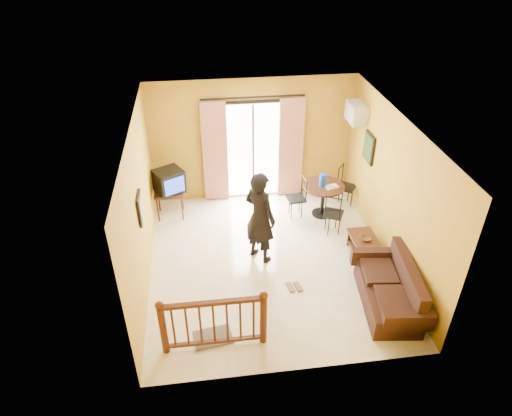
{
  "coord_description": "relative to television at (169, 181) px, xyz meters",
  "views": [
    {
      "loc": [
        -1.15,
        -6.69,
        5.68
      ],
      "look_at": [
        -0.23,
        0.2,
        1.12
      ],
      "focal_mm": 32.0,
      "sensor_mm": 36.0,
      "label": 1
    }
  ],
  "objects": [
    {
      "name": "ground",
      "position": [
        1.87,
        -1.85,
        -0.87
      ],
      "size": [
        5.0,
        5.0,
        0.0
      ],
      "primitive_type": "plane",
      "color": "beige",
      "rests_on": "ground"
    },
    {
      "name": "dining_table",
      "position": [
        3.27,
        -0.39,
        -0.28
      ],
      "size": [
        0.89,
        0.89,
        0.74
      ],
      "color": "black",
      "rests_on": "ground"
    },
    {
      "name": "picture_left",
      "position": [
        -0.35,
        -2.05,
        0.68
      ],
      "size": [
        0.05,
        0.42,
        0.52
      ],
      "color": "black",
      "rests_on": "room_shell"
    },
    {
      "name": "dining_chairs",
      "position": [
        3.3,
        -0.5,
        -0.87
      ],
      "size": [
        1.73,
        1.56,
        0.95
      ],
      "color": "black",
      "rests_on": "ground"
    },
    {
      "name": "botanical_print",
      "position": [
        4.08,
        -0.55,
        0.78
      ],
      "size": [
        0.05,
        0.5,
        0.6
      ],
      "color": "black",
      "rests_on": "room_shell"
    },
    {
      "name": "bowl",
      "position": [
        3.72,
        -1.94,
        -0.45
      ],
      "size": [
        0.21,
        0.21,
        0.06
      ],
      "primitive_type": "imported",
      "rotation": [
        0.0,
        0.0,
        -0.13
      ],
      "color": "brown",
      "rests_on": "coffee_table"
    },
    {
      "name": "room_shell",
      "position": [
        1.87,
        -1.85,
        0.83
      ],
      "size": [
        5.0,
        5.0,
        5.0
      ],
      "color": "white",
      "rests_on": "ground"
    },
    {
      "name": "water_jug",
      "position": [
        3.24,
        -0.4,
        0.01
      ],
      "size": [
        0.15,
        0.15,
        0.28
      ],
      "primitive_type": "cylinder",
      "color": "blue",
      "rests_on": "dining_table"
    },
    {
      "name": "doormat",
      "position": [
        0.69,
        -3.59,
        -0.86
      ],
      "size": [
        0.65,
        0.48,
        0.02
      ],
      "primitive_type": "cube",
      "rotation": [
        0.0,
        0.0,
        0.15
      ],
      "color": "#544C43",
      "rests_on": "ground"
    },
    {
      "name": "sofa",
      "position": [
        3.72,
        -3.24,
        -0.56
      ],
      "size": [
        0.99,
        1.82,
        0.83
      ],
      "rotation": [
        0.0,
        0.0,
        -0.12
      ],
      "color": "black",
      "rests_on": "ground"
    },
    {
      "name": "balcony_door",
      "position": [
        1.87,
        0.58,
        0.32
      ],
      "size": [
        2.25,
        0.14,
        2.46
      ],
      "color": "black",
      "rests_on": "ground"
    },
    {
      "name": "air_conditioner",
      "position": [
        3.96,
        0.1,
        1.28
      ],
      "size": [
        0.31,
        0.6,
        0.4
      ],
      "color": "silver",
      "rests_on": "room_shell"
    },
    {
      "name": "sandals",
      "position": [
        2.2,
        -2.63,
        -0.85
      ],
      "size": [
        0.29,
        0.26,
        0.03
      ],
      "color": "brown",
      "rests_on": "ground"
    },
    {
      "name": "tv_table",
      "position": [
        -0.03,
        0.0,
        -0.33
      ],
      "size": [
        0.62,
        0.52,
        0.62
      ],
      "color": "black",
      "rests_on": "ground"
    },
    {
      "name": "coffee_table",
      "position": [
        3.72,
        -1.94,
        -0.61
      ],
      "size": [
        0.48,
        0.87,
        0.39
      ],
      "color": "black",
      "rests_on": "ground"
    },
    {
      "name": "television",
      "position": [
        0.0,
        0.0,
        0.0
      ],
      "size": [
        0.73,
        0.7,
        0.5
      ],
      "rotation": [
        0.0,
        0.0,
        0.49
      ],
      "color": "black",
      "rests_on": "tv_table"
    },
    {
      "name": "standing_person",
      "position": [
        1.7,
        -1.69,
        0.06
      ],
      "size": [
        0.78,
        0.8,
        1.86
      ],
      "primitive_type": "imported",
      "rotation": [
        0.0,
        0.0,
        2.31
      ],
      "color": "black",
      "rests_on": "ground"
    },
    {
      "name": "serving_tray",
      "position": [
        3.41,
        -0.49,
        -0.12
      ],
      "size": [
        0.32,
        0.25,
        0.02
      ],
      "primitive_type": "cube",
      "rotation": [
        0.0,
        0.0,
        0.29
      ],
      "color": "beige",
      "rests_on": "dining_table"
    },
    {
      "name": "stair_balustrade",
      "position": [
        0.72,
        -3.75,
        -0.31
      ],
      "size": [
        1.63,
        0.13,
        1.04
      ],
      "color": "#471E0F",
      "rests_on": "ground"
    }
  ]
}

